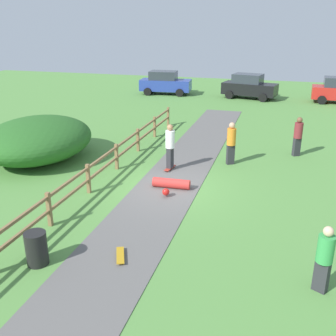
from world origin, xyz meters
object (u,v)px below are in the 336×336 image
trash_bin (36,248)px  skateboard_loose (120,255)px  bystander_maroon (298,135)px  parked_car_blue (165,83)px  skater_riding (170,145)px  skater_fallen (171,184)px  bystander_orange (231,141)px  bush_large (37,139)px  bystander_green (325,256)px  parked_car_black (249,86)px

trash_bin → skateboard_loose: size_ratio=1.11×
bystander_maroon → parked_car_blue: (-10.50, 13.88, -0.05)m
skateboard_loose → parked_car_blue: (-5.97, 24.05, 0.87)m
skater_riding → skater_fallen: skater_riding is taller
skater_riding → bystander_orange: 2.73m
bush_large → bystander_green: bearing=-28.7°
bystander_maroon → parked_car_black: size_ratio=0.41×
bush_large → trash_bin: bearing=-57.1°
trash_bin → skater_fallen: (1.97, 5.62, -0.25)m
skater_riding → bystander_green: skater_riding is taller
bystander_orange → bystander_maroon: bearing=35.7°
bush_large → skater_fallen: 6.87m
bystander_maroon → bystander_orange: 3.41m
bystander_maroon → bystander_orange: size_ratio=0.98×
bystander_orange → parked_car_black: parked_car_black is taller
skateboard_loose → bystander_orange: 8.42m
bystander_orange → parked_car_blue: 17.65m
bystander_maroon → bystander_green: bearing=-87.4°
parked_car_black → bush_large: bearing=-113.3°
skateboard_loose → bystander_orange: bystander_orange is taller
bystander_orange → trash_bin: bearing=-112.4°
skater_riding → skater_fallen: bearing=-73.1°
skater_riding → skateboard_loose: (0.57, -6.74, -1.03)m
skater_riding → parked_car_black: skater_riding is taller
skater_riding → bystander_green: bearing=-50.3°
trash_bin → bystander_green: bystander_green is taller
skater_riding → skater_fallen: (0.59, -1.94, -0.91)m
bystander_green → bush_large: bearing=151.3°
trash_bin → bystander_orange: 9.75m
bystander_orange → parked_car_blue: parked_car_blue is taller
trash_bin → bystander_maroon: 12.77m
skater_riding → skateboard_loose: 6.84m
bystander_maroon → trash_bin: bearing=-120.5°
skater_fallen → bystander_green: bearing=-43.7°
parked_car_blue → skater_riding: bearing=-72.7°
skateboard_loose → bystander_green: 5.05m
bush_large → trash_bin: size_ratio=6.06×
trash_bin → parked_car_black: (2.95, 24.88, 0.51)m
bystander_green → parked_car_black: 24.32m
trash_bin → bystander_orange: (3.70, 9.00, 0.59)m
parked_car_blue → bystander_maroon: bearing=-52.9°
skater_fallen → parked_car_blue: parked_car_blue is taller
bystander_maroon → parked_car_black: parked_car_black is taller
trash_bin → bush_large: bearing=122.9°
bystander_maroon → bystander_green: size_ratio=1.09×
skateboard_loose → parked_car_black: size_ratio=0.18×
skateboard_loose → bystander_maroon: 11.17m
skateboard_loose → bystander_maroon: bearing=66.0°
trash_bin → bystander_green: bearing=7.4°
skater_fallen → skater_riding: bearing=106.9°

